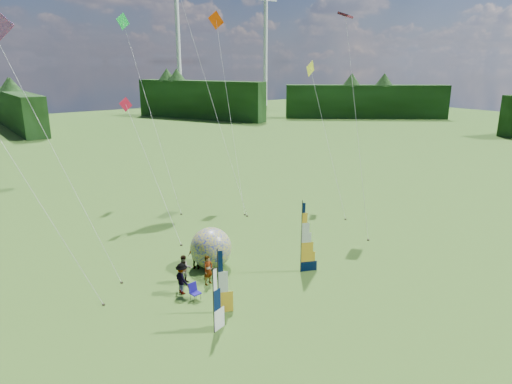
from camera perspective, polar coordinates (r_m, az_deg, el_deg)
ground at (r=26.72m, az=7.03°, el=-12.99°), size 220.00×220.00×0.00m
treeline_ring at (r=25.04m, az=7.34°, el=-4.95°), size 210.00×210.00×8.00m
turbine_left at (r=141.24m, az=1.18°, el=16.83°), size 8.00×1.20×30.00m
turbine_right at (r=133.67m, az=-9.65°, el=16.67°), size 8.00×1.20×30.00m
feather_banner_main at (r=28.70m, az=5.70°, el=-5.76°), size 1.18×0.59×4.60m
side_banner_left at (r=24.34m, az=-4.76°, el=-11.21°), size 0.96×0.47×3.58m
side_banner_far at (r=22.79m, az=-5.34°, el=-13.55°), size 0.98×0.40×3.37m
bol_inflatable at (r=29.74m, az=-5.65°, el=-6.97°), size 3.29×3.29×2.67m
spectator_a at (r=27.75m, az=-6.01°, el=-9.68°), size 0.75×0.59×1.83m
spectator_b at (r=28.09m, az=-8.92°, el=-9.52°), size 0.94×0.63×1.77m
spectator_c at (r=26.90m, az=-9.24°, el=-10.64°), size 0.51×1.22×1.86m
spectator_d at (r=29.76m, az=-7.50°, el=-7.95°), size 1.07×1.00×1.78m
camp_chair at (r=26.31m, az=-7.60°, el=-12.29°), size 0.63×0.63×0.98m
kite_whale at (r=41.94m, az=-6.03°, el=13.92°), size 7.06×15.28×22.90m
kite_rainbow_delta at (r=29.35m, az=-24.01°, el=6.54°), size 12.19×13.92×17.54m
kite_parafoil at (r=36.09m, az=12.55°, el=9.65°), size 9.42×11.42×18.30m
small_kite_red at (r=35.90m, az=-12.92°, el=3.35°), size 5.04×10.72×10.58m
small_kite_orange at (r=42.08m, az=-3.31°, el=10.71°), size 5.87×11.37×18.09m
small_kite_yellow at (r=41.09m, az=8.93°, el=7.22°), size 7.99×11.05×13.53m
small_kite_pink at (r=27.30m, az=-26.19°, el=0.88°), size 7.88×9.52×13.10m
small_kite_green at (r=43.66m, az=-13.09°, el=10.44°), size 7.80×13.92×17.97m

